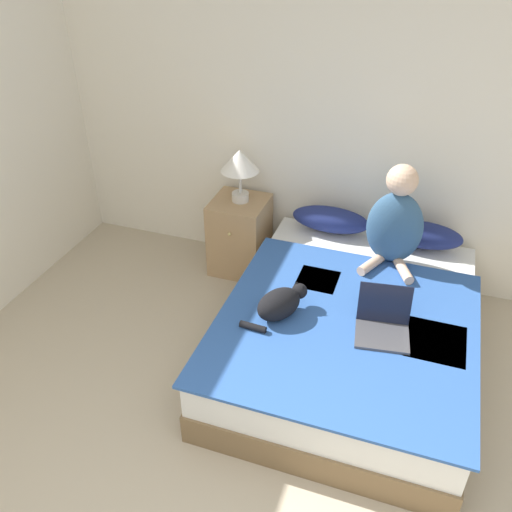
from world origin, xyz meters
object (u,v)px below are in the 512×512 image
at_px(pillow_near, 330,220).
at_px(person_sitting, 395,222).
at_px(cat_tabby, 280,303).
at_px(bed, 348,333).
at_px(nightstand, 240,235).
at_px(table_lamp, 240,163).
at_px(pillow_far, 421,235).
at_px(laptop_open, 383,324).

bearing_deg(pillow_near, person_sitting, -28.64).
bearing_deg(person_sitting, cat_tabby, -123.81).
xyz_separation_m(bed, nightstand, (-1.08, 0.80, 0.09)).
xyz_separation_m(bed, table_lamp, (-1.08, 0.81, 0.74)).
relative_size(nightstand, table_lamp, 1.48).
xyz_separation_m(bed, pillow_near, (-0.35, 0.89, 0.33)).
bearing_deg(pillow_far, table_lamp, -176.96).
bearing_deg(pillow_far, pillow_near, 180.00).
height_order(cat_tabby, laptop_open, laptop_open).
bearing_deg(bed, laptop_open, -40.52).
relative_size(bed, table_lamp, 4.69).
distance_m(pillow_far, nightstand, 1.45).
distance_m(nightstand, table_lamp, 0.65).
distance_m(cat_tabby, laptop_open, 0.64).
relative_size(laptop_open, nightstand, 0.56).
bearing_deg(table_lamp, cat_tabby, -58.05).
distance_m(laptop_open, nightstand, 1.65).
bearing_deg(bed, nightstand, 143.54).
distance_m(pillow_near, laptop_open, 1.22).
relative_size(bed, pillow_near, 3.34).
xyz_separation_m(bed, laptop_open, (0.22, -0.19, 0.29)).
distance_m(pillow_far, cat_tabby, 1.37).
xyz_separation_m(cat_tabby, laptop_open, (0.64, 0.06, -0.04)).
distance_m(bed, table_lamp, 1.54).
relative_size(pillow_far, table_lamp, 1.41).
height_order(pillow_far, table_lamp, table_lamp).
bearing_deg(pillow_far, laptop_open, -96.69).
xyz_separation_m(bed, cat_tabby, (-0.42, -0.25, 0.33)).
distance_m(pillow_near, cat_tabby, 1.14).
height_order(nightstand, table_lamp, table_lamp).
height_order(pillow_far, person_sitting, person_sitting).
bearing_deg(pillow_far, person_sitting, -124.09).
distance_m(pillow_far, laptop_open, 1.08).
xyz_separation_m(pillow_near, person_sitting, (0.51, -0.28, 0.23)).
height_order(pillow_near, cat_tabby, pillow_near).
distance_m(cat_tabby, table_lamp, 1.31).
distance_m(bed, nightstand, 1.35).
bearing_deg(pillow_far, cat_tabby, -123.88).
xyz_separation_m(person_sitting, cat_tabby, (-0.58, -0.86, -0.23)).
height_order(cat_tabby, table_lamp, table_lamp).
bearing_deg(cat_tabby, person_sitting, -0.94).
relative_size(cat_tabby, nightstand, 0.61).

